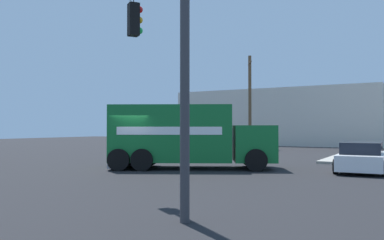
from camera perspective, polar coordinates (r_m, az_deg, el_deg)
ground_plane at (r=18.87m, az=-8.70°, el=-7.02°), size 100.00×100.00×0.00m
delivery_truck at (r=18.73m, az=-0.94°, el=-2.34°), size 7.96×5.85×3.00m
traffic_light_secondary at (r=9.45m, az=-4.18°, el=11.27°), size 3.39×2.41×6.07m
sedan_white at (r=18.88m, az=23.49°, el=-5.02°), size 2.18×4.37×1.31m
utility_pole at (r=37.67m, az=8.41°, el=2.85°), size 1.12×2.01×8.79m
building_backdrop at (r=45.09m, az=12.08°, el=0.35°), size 22.18×6.00×6.15m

